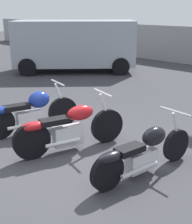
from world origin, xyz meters
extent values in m
plane|color=#38383D|center=(0.00, 0.00, 0.00)|extent=(60.00, 60.00, 0.00)
cylinder|color=black|center=(-1.18, 0.92, 0.34)|extent=(0.27, 0.68, 0.68)
cube|color=silver|center=(-1.38, 0.16, 0.30)|extent=(0.33, 0.55, 0.37)
ellipsoid|color=navy|center=(-1.32, 0.39, 0.71)|extent=(0.41, 0.52, 0.36)
cube|color=black|center=(-1.45, -0.08, 0.62)|extent=(0.37, 0.58, 0.10)
cylinder|color=silver|center=(-1.21, 0.83, 1.03)|extent=(0.63, 0.20, 0.04)
cylinder|color=silver|center=(-1.19, 0.87, 0.68)|extent=(0.11, 0.26, 0.67)
cylinder|color=silver|center=(-1.30, -0.01, 0.24)|extent=(0.25, 0.71, 0.07)
cylinder|color=black|center=(0.11, 0.97, 0.34)|extent=(0.29, 0.68, 0.68)
cylinder|color=black|center=(-0.33, -0.51, 0.34)|extent=(0.29, 0.68, 0.68)
cube|color=silver|center=(-0.13, 0.16, 0.31)|extent=(0.35, 0.59, 0.37)
ellipsoid|color=red|center=(-0.06, 0.41, 0.71)|extent=(0.38, 0.57, 0.29)
cube|color=black|center=(-0.21, -0.09, 0.64)|extent=(0.38, 0.56, 0.10)
ellipsoid|color=red|center=(-0.32, -0.46, 0.61)|extent=(0.32, 0.48, 0.16)
cylinder|color=silver|center=(0.08, 0.87, 1.03)|extent=(0.63, 0.22, 0.04)
cylinder|color=silver|center=(0.10, 0.92, 0.68)|extent=(0.12, 0.26, 0.67)
cylinder|color=silver|center=(-0.06, -0.02, 0.24)|extent=(0.26, 0.66, 0.07)
cylinder|color=black|center=(1.51, 1.22, 0.29)|extent=(0.18, 0.58, 0.57)
cylinder|color=black|center=(1.29, -0.33, 0.29)|extent=(0.18, 0.58, 0.57)
cube|color=silver|center=(1.39, 0.37, 0.26)|extent=(0.28, 0.58, 0.32)
ellipsoid|color=black|center=(1.43, 0.63, 0.60)|extent=(0.33, 0.50, 0.31)
cube|color=black|center=(1.35, 0.11, 0.53)|extent=(0.30, 0.50, 0.10)
ellipsoid|color=black|center=(1.30, -0.28, 0.52)|extent=(0.26, 0.46, 0.16)
cylinder|color=silver|center=(1.50, 1.12, 0.92)|extent=(0.63, 0.13, 0.04)
cylinder|color=silver|center=(1.51, 1.17, 0.61)|extent=(0.08, 0.25, 0.62)
cylinder|color=silver|center=(1.49, 0.20, 0.20)|extent=(0.17, 0.74, 0.07)
cube|color=#999EA8|center=(-5.85, 5.51, 1.18)|extent=(4.77, 4.88, 1.80)
cube|color=black|center=(-4.18, 7.27, 1.58)|extent=(1.29, 1.22, 0.54)
cylinder|color=black|center=(-5.25, 7.48, 0.35)|extent=(0.64, 0.66, 0.70)
cylinder|color=black|center=(-3.91, 6.22, 0.35)|extent=(0.64, 0.66, 0.70)
cylinder|color=black|center=(-7.79, 4.81, 0.35)|extent=(0.64, 0.66, 0.70)
cylinder|color=black|center=(-6.45, 3.54, 0.35)|extent=(0.64, 0.66, 0.70)
camera|label=1|loc=(3.97, -3.32, 2.55)|focal=50.00mm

